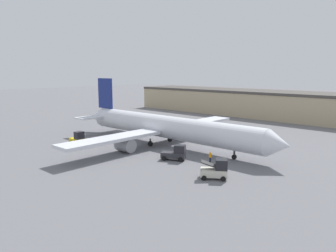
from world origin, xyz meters
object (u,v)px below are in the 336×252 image
object	(u,v)px
belt_loader_truck	(216,170)
pushback_tug	(78,139)
ground_crew_worker	(210,157)
airplane	(164,127)
baggage_tug	(175,153)

from	to	relation	value
belt_loader_truck	pushback_tug	world-z (taller)	pushback_tug
ground_crew_worker	belt_loader_truck	size ratio (longest dim) A/B	0.47
airplane	ground_crew_worker	bearing A→B (deg)	-17.42
pushback_tug	belt_loader_truck	bearing A→B (deg)	1.96
airplane	baggage_tug	distance (m)	10.61
ground_crew_worker	baggage_tug	xyz separation A→B (m)	(-4.52, -2.32, 0.13)
ground_crew_worker	pushback_tug	xyz separation A→B (m)	(-23.35, -6.97, 0.20)
baggage_tug	pushback_tug	size ratio (longest dim) A/B	1.39
ground_crew_worker	baggage_tug	world-z (taller)	baggage_tug
airplane	belt_loader_truck	xyz separation A→B (m)	(17.47, -8.86, -2.05)
airplane	belt_loader_truck	size ratio (longest dim) A/B	12.19
baggage_tug	pushback_tug	bearing A→B (deg)	164.74
airplane	baggage_tug	xyz separation A→B (m)	(8.39, -6.15, -2.13)
pushback_tug	ground_crew_worker	bearing A→B (deg)	14.61
baggage_tug	ground_crew_worker	bearing A→B (deg)	-1.97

